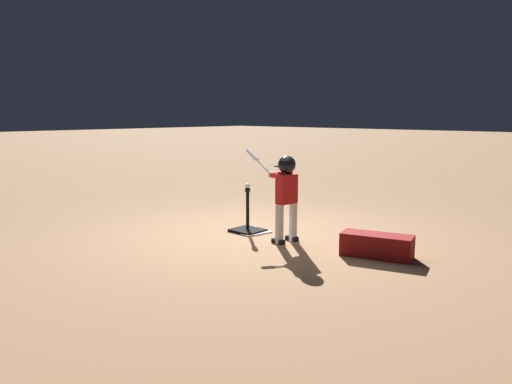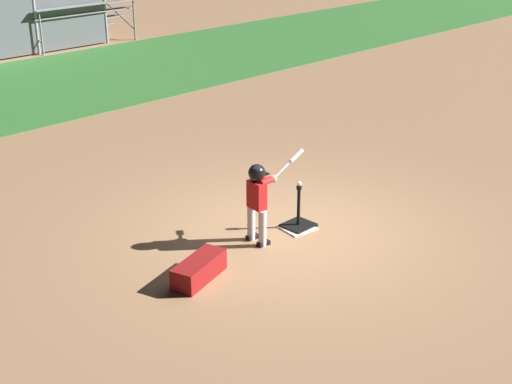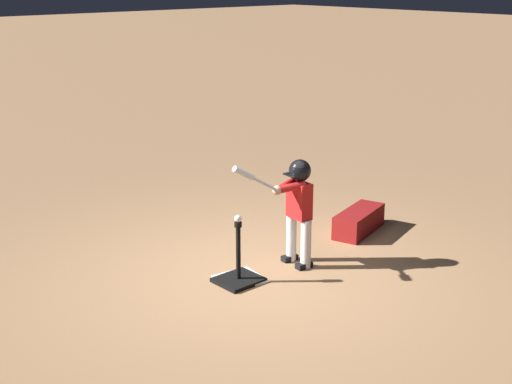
# 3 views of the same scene
# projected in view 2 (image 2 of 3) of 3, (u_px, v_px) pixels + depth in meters

# --- Properties ---
(ground_plane) EXTENTS (90.00, 90.00, 0.00)m
(ground_plane) POSITION_uv_depth(u_px,v_px,m) (288.00, 231.00, 10.30)
(ground_plane) COLOR #99704C
(home_plate) EXTENTS (0.50, 0.50, 0.02)m
(home_plate) POSITION_uv_depth(u_px,v_px,m) (297.00, 228.00, 10.38)
(home_plate) COLOR white
(home_plate) RESTS_ON ground_plane
(batting_tee) EXTENTS (0.44, 0.39, 0.65)m
(batting_tee) POSITION_uv_depth(u_px,v_px,m) (298.00, 221.00, 10.39)
(batting_tee) COLOR black
(batting_tee) RESTS_ON ground_plane
(batter_child) EXTENTS (0.94, 0.37, 1.22)m
(batter_child) POSITION_uv_depth(u_px,v_px,m) (259.00, 193.00, 9.69)
(batter_child) COLOR silver
(batter_child) RESTS_ON ground_plane
(baseball) EXTENTS (0.07, 0.07, 0.07)m
(baseball) POSITION_uv_depth(u_px,v_px,m) (299.00, 184.00, 10.16)
(baseball) COLOR white
(baseball) RESTS_ON batting_tee
(bleachers_far_right) EXTENTS (3.71, 2.42, 1.35)m
(bleachers_far_right) POSITION_uv_depth(u_px,v_px,m) (71.00, 22.00, 22.96)
(bleachers_far_right) COLOR gray
(bleachers_far_right) RESTS_ON ground_plane
(equipment_bag) EXTENTS (0.90, 0.54, 0.28)m
(equipment_bag) POSITION_uv_depth(u_px,v_px,m) (199.00, 269.00, 8.96)
(equipment_bag) COLOR maroon
(equipment_bag) RESTS_ON ground_plane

